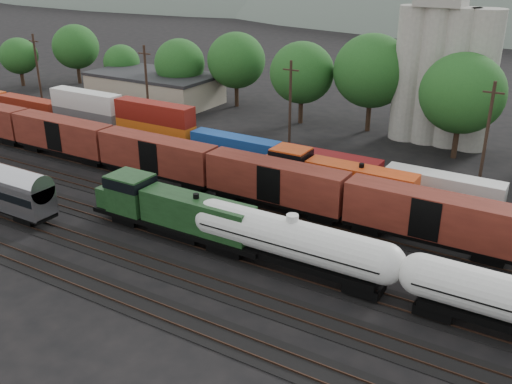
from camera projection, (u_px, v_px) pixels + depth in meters
The scene contains 11 objects.
ground at pixel (292, 240), 52.20m from camera, with size 600.00×600.00×0.00m, color black.
tracks at pixel (292, 240), 52.18m from camera, with size 180.00×33.20×0.20m.
green_locomotive at pixel (169, 209), 52.01m from camera, with size 18.37×3.24×4.86m.
tank_car_a at pixel (292, 241), 45.91m from camera, with size 18.76×3.36×4.92m.
orange_locomotive at pixel (331, 177), 59.38m from camera, with size 19.06×3.18×4.76m.
boxcar_string at pixel (429, 216), 49.77m from camera, with size 169.00×2.90×4.20m.
container_wall at pixel (271, 153), 68.36m from camera, with size 160.00×2.60×5.80m.
grain_silo at pixel (444, 60), 74.66m from camera, with size 13.40×5.00×29.00m.
industrial_sheds at pixel (460, 130), 75.86m from camera, with size 119.38×17.26×5.10m.
tree_band at pixel (442, 89), 75.81m from camera, with size 161.62×22.21×14.02m.
utility_poles at pixel (380, 119), 67.14m from camera, with size 122.20×0.36×12.00m.
Camera 1 is at (21.16, -41.39, 24.39)m, focal length 40.00 mm.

